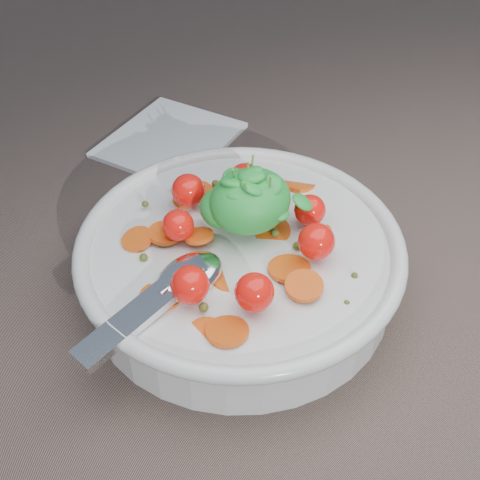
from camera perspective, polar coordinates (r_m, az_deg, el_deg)
ground at (r=0.60m, az=1.41°, el=-3.24°), size 6.00×6.00×0.00m
bowl at (r=0.56m, az=-0.02°, el=-1.77°), size 0.33×0.30×0.13m
napkin at (r=0.79m, az=-6.66°, el=9.43°), size 0.21×0.20×0.01m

